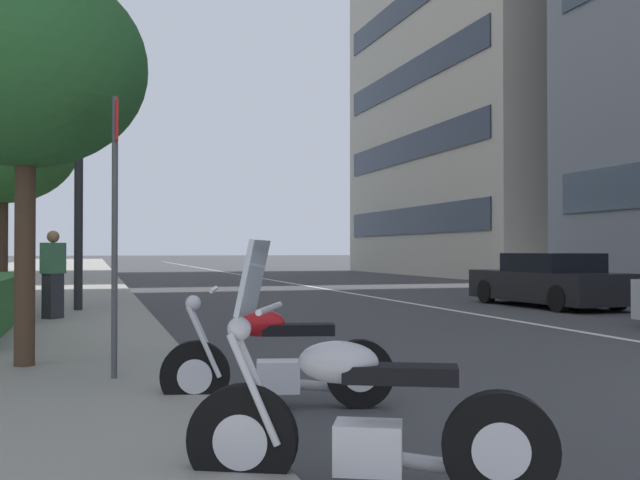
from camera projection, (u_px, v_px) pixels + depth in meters
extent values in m
cube|color=gray|center=(7.00, 282.00, 31.90)|extent=(160.00, 9.38, 0.15)
cube|color=silver|center=(251.00, 276.00, 40.06)|extent=(110.00, 0.16, 0.01)
cylinder|color=black|center=(242.00, 440.00, 4.30)|extent=(0.37, 0.63, 0.64)
cylinder|color=silver|center=(242.00, 440.00, 4.30)|extent=(0.25, 0.34, 0.32)
cylinder|color=black|center=(500.00, 449.00, 4.10)|extent=(0.37, 0.63, 0.64)
cylinder|color=silver|center=(500.00, 449.00, 4.10)|extent=(0.25, 0.34, 0.32)
cube|color=silver|center=(368.00, 447.00, 4.20)|extent=(0.39, 0.45, 0.28)
cube|color=black|center=(400.00, 374.00, 4.18)|extent=(0.47, 0.67, 0.10)
ellipsoid|color=#B2B2B7|center=(338.00, 362.00, 4.23)|extent=(0.41, 0.52, 0.24)
cylinder|color=silver|center=(253.00, 389.00, 4.22)|extent=(0.17, 0.31, 0.64)
cylinder|color=silver|center=(259.00, 385.00, 4.36)|extent=(0.17, 0.31, 0.64)
cylinder|color=silver|center=(270.00, 308.00, 4.29)|extent=(0.56, 0.28, 0.04)
sphere|color=silver|center=(239.00, 329.00, 4.31)|extent=(0.14, 0.14, 0.14)
cube|color=#B2BCC6|center=(253.00, 277.00, 4.30)|extent=(0.45, 0.29, 0.44)
cylinder|color=silver|center=(418.00, 462.00, 4.30)|extent=(0.37, 0.66, 0.16)
cylinder|color=black|center=(195.00, 376.00, 6.59)|extent=(0.25, 0.62, 0.61)
cylinder|color=silver|center=(195.00, 376.00, 6.59)|extent=(0.19, 0.33, 0.31)
cylinder|color=black|center=(360.00, 374.00, 6.69)|extent=(0.25, 0.62, 0.61)
cylinder|color=silver|center=(360.00, 374.00, 6.69)|extent=(0.19, 0.33, 0.31)
cube|color=silver|center=(278.00, 376.00, 6.64)|extent=(0.34, 0.43, 0.28)
cube|color=black|center=(298.00, 330.00, 6.66)|extent=(0.36, 0.67, 0.10)
ellipsoid|color=#AD1116|center=(259.00, 323.00, 6.63)|extent=(0.34, 0.50, 0.24)
cylinder|color=silver|center=(204.00, 342.00, 6.53)|extent=(0.11, 0.32, 0.64)
cylinder|color=silver|center=(205.00, 340.00, 6.67)|extent=(0.11, 0.32, 0.64)
cylinder|color=silver|center=(214.00, 289.00, 6.61)|extent=(0.59, 0.17, 0.04)
sphere|color=silver|center=(193.00, 303.00, 6.60)|extent=(0.14, 0.14, 0.14)
cylinder|color=silver|center=(309.00, 385.00, 6.80)|extent=(0.24, 0.69, 0.16)
cube|color=black|center=(548.00, 286.00, 18.71)|extent=(4.73, 1.94, 0.73)
cube|color=black|center=(552.00, 262.00, 18.54)|extent=(2.21, 1.70, 0.46)
cylinder|color=black|center=(487.00, 292.00, 19.90)|extent=(0.63, 0.24, 0.62)
cylinder|color=black|center=(538.00, 291.00, 20.42)|extent=(0.63, 0.24, 0.62)
cylinder|color=black|center=(559.00, 299.00, 16.99)|extent=(0.63, 0.24, 0.62)
cylinder|color=black|center=(617.00, 297.00, 17.51)|extent=(0.63, 0.24, 0.62)
cylinder|color=#47494C|center=(115.00, 237.00, 7.39)|extent=(0.06, 0.06, 2.79)
cube|color=red|center=(117.00, 122.00, 7.41)|extent=(0.32, 0.02, 0.40)
cylinder|color=#232326|center=(79.00, 129.00, 15.84)|extent=(0.18, 0.18, 7.68)
cube|color=#194C99|center=(79.00, 100.00, 15.51)|extent=(0.56, 0.03, 1.10)
cube|color=#194C99|center=(79.00, 106.00, 16.18)|extent=(0.56, 0.03, 1.10)
cylinder|color=#473323|center=(25.00, 260.00, 8.18)|extent=(0.22, 0.22, 2.31)
ellipsoid|color=#265B28|center=(26.00, 66.00, 8.21)|extent=(2.63, 2.63, 2.24)
cylinder|color=#473323|center=(3.00, 250.00, 17.18)|extent=(0.22, 0.22, 2.53)
ellipsoid|color=#387A33|center=(4.00, 141.00, 17.22)|extent=(3.40, 3.40, 2.89)
cube|color=#2D2D33|center=(53.00, 296.00, 13.82)|extent=(0.40, 0.39, 0.83)
cube|color=#3F724C|center=(53.00, 258.00, 13.83)|extent=(0.47, 0.46, 0.57)
sphere|color=#8C6647|center=(53.00, 237.00, 13.83)|extent=(0.23, 0.23, 0.23)
cube|color=#232D3D|center=(408.00, 221.00, 42.18)|extent=(18.35, 0.08, 1.50)
cube|color=#232D3D|center=(408.00, 148.00, 42.23)|extent=(18.35, 0.08, 1.50)
cube|color=#232D3D|center=(408.00, 75.00, 42.29)|extent=(18.35, 0.08, 1.50)
cube|color=#232D3D|center=(408.00, 3.00, 42.35)|extent=(18.35, 0.08, 1.50)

